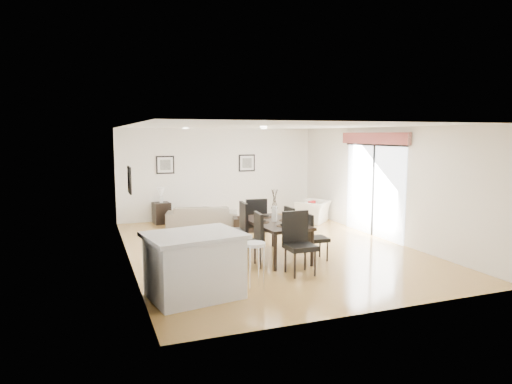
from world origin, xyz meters
name	(u,v)px	position (x,y,z in m)	size (l,w,h in m)	color
ground	(268,248)	(0.00, 0.00, 0.00)	(8.00, 8.00, 0.00)	tan
wall_back	(218,173)	(0.00, 4.00, 1.35)	(6.00, 0.04, 2.70)	white
wall_front	(375,219)	(0.00, -4.00, 1.35)	(6.00, 0.04, 2.70)	white
wall_left	(127,194)	(-3.00, 0.00, 1.35)	(0.04, 8.00, 2.70)	white
wall_right	(382,183)	(3.00, 0.00, 1.35)	(0.04, 8.00, 2.70)	white
ceiling	(268,126)	(0.00, 0.00, 2.70)	(6.00, 8.00, 0.02)	white
sofa	(202,216)	(-0.79, 2.93, 0.28)	(1.94, 0.76, 0.57)	gray
armchair	(313,212)	(2.34, 2.31, 0.31)	(0.96, 0.84, 0.62)	silver
courtyard_plant_a	(480,219)	(5.85, -0.34, 0.34)	(0.61, 0.53, 0.68)	#395825
courtyard_plant_b	(437,209)	(5.89, 1.26, 0.35)	(0.39, 0.39, 0.70)	#395825
dining_table	(274,225)	(-0.18, -0.81, 0.68)	(1.02, 1.87, 0.76)	black
dining_chair_wnear	(253,237)	(-0.82, -1.27, 0.58)	(0.51, 0.51, 1.04)	black
dining_chair_wfar	(238,226)	(-0.81, -0.36, 0.62)	(0.53, 0.53, 1.12)	black
dining_chair_enear	(313,234)	(0.46, -1.26, 0.54)	(0.45, 0.45, 0.96)	black
dining_chair_efar	(293,226)	(0.46, -0.36, 0.53)	(0.45, 0.45, 0.95)	black
dining_chair_head	(298,239)	(-0.18, -1.93, 0.63)	(0.51, 0.51, 1.13)	black
dining_chair_foot	(255,219)	(-0.19, 0.31, 0.61)	(0.52, 0.52, 1.09)	black
vase	(274,208)	(-0.18, -0.81, 1.03)	(0.86, 1.32, 0.67)	white
coffee_table	(250,224)	(0.25, 1.84, 0.18)	(0.90, 0.54, 0.36)	black
side_table	(162,213)	(-1.78, 3.67, 0.30)	(0.45, 0.45, 0.60)	black
table_lamp	(161,193)	(-1.78, 3.67, 0.88)	(0.22, 0.22, 0.43)	white
cushion	(312,206)	(2.25, 2.22, 0.50)	(0.28, 0.09, 0.28)	#AB1616
kitchen_island	(194,265)	(-2.23, -2.48, 0.51)	(1.61, 1.34, 1.01)	silver
bar_stool	(255,249)	(-1.23, -2.48, 0.67)	(0.36, 0.36, 0.78)	silver
framed_print_back_left	(165,165)	(-1.60, 3.97, 1.65)	(0.52, 0.04, 0.52)	black
framed_print_back_right	(247,163)	(0.90, 3.97, 1.65)	(0.52, 0.04, 0.52)	black
framed_print_left_wall	(129,180)	(-2.97, -0.20, 1.65)	(0.04, 0.52, 0.52)	black
sliding_door	(374,169)	(2.96, 0.30, 1.66)	(0.12, 2.70, 2.57)	white
courtyard	(456,191)	(6.16, 0.87, 0.92)	(6.00, 6.00, 2.00)	gray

